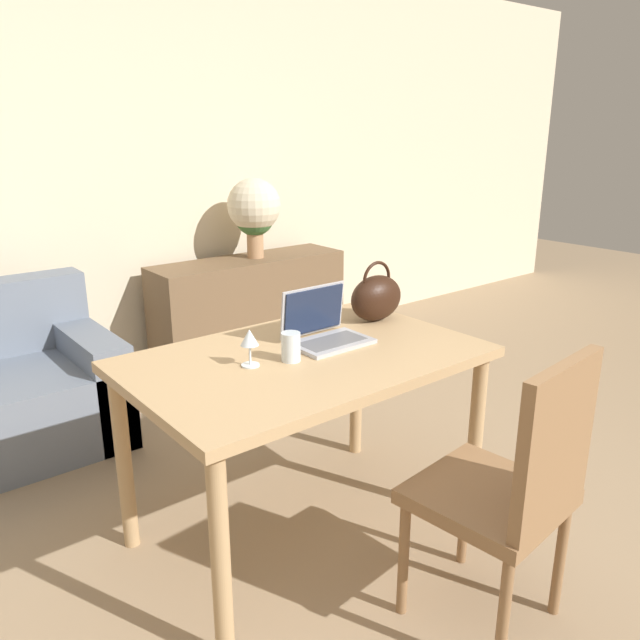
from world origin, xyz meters
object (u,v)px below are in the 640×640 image
at_px(chair, 513,483).
at_px(drinking_glass, 291,347).
at_px(handbag, 376,297).
at_px(flower_vase, 254,210).
at_px(laptop, 323,327).
at_px(wine_glass, 250,340).

bearing_deg(chair, drinking_glass, 103.13).
height_order(drinking_glass, handbag, handbag).
bearing_deg(flower_vase, chair, -106.58).
distance_m(chair, laptop, 0.93).
relative_size(laptop, drinking_glass, 2.85).
bearing_deg(flower_vase, handbag, -105.59).
distance_m(chair, wine_glass, 0.99).
xyz_separation_m(wine_glass, handbag, (0.73, 0.12, 0.01)).
xyz_separation_m(chair, handbag, (0.32, 0.95, 0.34)).
xyz_separation_m(laptop, handbag, (0.36, 0.07, 0.05)).
distance_m(wine_glass, flower_vase, 2.18).
xyz_separation_m(wine_glass, flower_vase, (1.20, 1.81, 0.18)).
relative_size(wine_glass, flower_vase, 0.26).
xyz_separation_m(drinking_glass, handbag, (0.59, 0.17, 0.05)).
distance_m(laptop, handbag, 0.37).
relative_size(chair, drinking_glass, 9.02).
xyz_separation_m(drinking_glass, wine_glass, (-0.14, 0.05, 0.04)).
distance_m(chair, drinking_glass, 0.88).
bearing_deg(handbag, flower_vase, 74.41).
bearing_deg(flower_vase, drinking_glass, -119.68).
bearing_deg(chair, wine_glass, 110.55).
relative_size(chair, wine_glass, 7.03).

